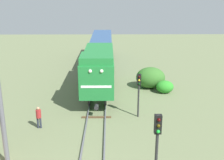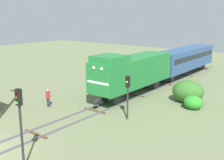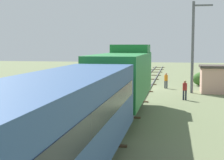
{
  "view_description": "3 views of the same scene",
  "coord_description": "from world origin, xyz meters",
  "views": [
    {
      "loc": [
        1.03,
        -11.3,
        9.71
      ],
      "look_at": [
        1.3,
        12.09,
        2.43
      ],
      "focal_mm": 45.0,
      "sensor_mm": 36.0,
      "label": 1
    },
    {
      "loc": [
        15.81,
        -8.18,
        8.35
      ],
      "look_at": [
        -0.89,
        13.22,
        2.06
      ],
      "focal_mm": 45.0,
      "sensor_mm": 36.0,
      "label": 2
    },
    {
      "loc": [
        -3.31,
        37.73,
        4.71
      ],
      "look_at": [
        1.27,
        12.76,
        2.13
      ],
      "focal_mm": 55.0,
      "sensor_mm": 36.0,
      "label": 3
    }
  ],
  "objects": [
    {
      "name": "bush_far",
      "position": [
        5.44,
        17.1,
        1.12
      ],
      "size": [
        3.07,
        2.51,
        2.23
      ],
      "primitive_type": "ellipsoid",
      "color": "#326426",
      "rests_on": "ground"
    },
    {
      "name": "bush_back",
      "position": [
        6.67,
        15.46,
        0.64
      ],
      "size": [
        1.76,
        1.44,
        1.28
      ],
      "primitive_type": "ellipsoid",
      "color": "#2B8426",
      "rests_on": "ground"
    },
    {
      "name": "traffic_signal_near",
      "position": [
        3.2,
        -0.04,
        3.17
      ],
      "size": [
        0.32,
        0.34,
        4.59
      ],
      "color": "#262628",
      "rests_on": "ground"
    },
    {
      "name": "traffic_signal_mid",
      "position": [
        3.4,
        9.76,
        2.54
      ],
      "size": [
        0.32,
        0.34,
        3.62
      ],
      "color": "#262628",
      "rests_on": "ground"
    },
    {
      "name": "worker_by_signal",
      "position": [
        -4.2,
        7.82,
        1.0
      ],
      "size": [
        0.38,
        0.38,
        1.7
      ],
      "rotation": [
        0.0,
        0.0,
        4.18
      ],
      "color": "#262B38",
      "rests_on": "ground"
    },
    {
      "name": "locomotive",
      "position": [
        0.0,
        15.39,
        2.77
      ],
      "size": [
        2.9,
        11.6,
        4.6
      ],
      "color": "#1E7233",
      "rests_on": "railway_track"
    },
    {
      "name": "passenger_car_leading",
      "position": [
        0.0,
        28.73,
        2.52
      ],
      "size": [
        2.84,
        14.0,
        3.66
      ],
      "color": "#2D4C7A",
      "rests_on": "railway_track"
    }
  ]
}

